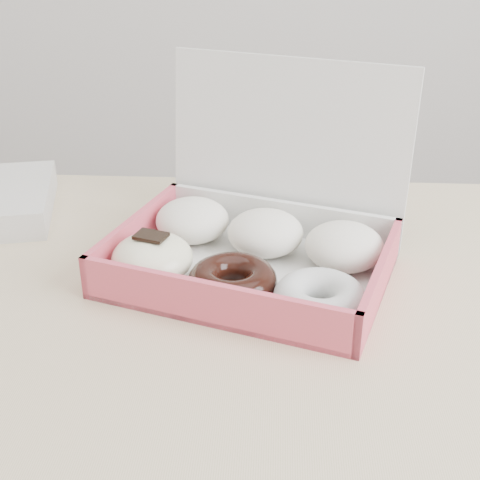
{
  "coord_description": "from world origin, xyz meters",
  "views": [
    {
      "loc": [
        0.03,
        -0.59,
        1.15
      ],
      "look_at": [
        -0.01,
        0.08,
        0.81
      ],
      "focal_mm": 50.0,
      "sensor_mm": 36.0,
      "label": 1
    }
  ],
  "objects": [
    {
      "name": "table",
      "position": [
        0.0,
        0.0,
        0.67
      ],
      "size": [
        1.2,
        0.8,
        0.75
      ],
      "color": "tan",
      "rests_on": "ground"
    },
    {
      "name": "donut_box",
      "position": [
        -0.0,
        0.11,
        0.79
      ],
      "size": [
        0.38,
        0.34,
        0.23
      ],
      "rotation": [
        0.0,
        0.0,
        -0.31
      ],
      "color": "white",
      "rests_on": "table"
    }
  ]
}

